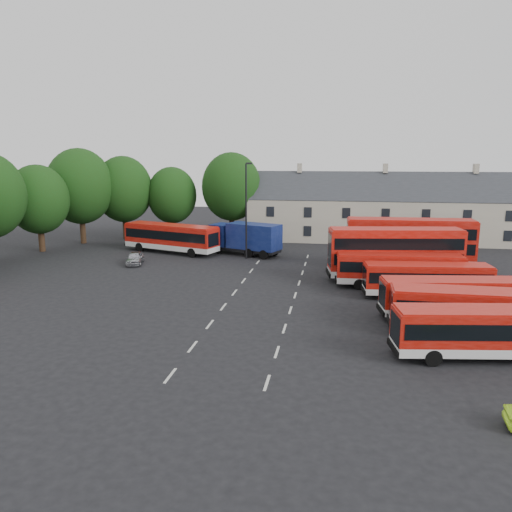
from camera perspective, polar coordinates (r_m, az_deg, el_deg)
The scene contains 15 objects.
ground at distance 39.21m, azimuth -3.08°, elevation -4.97°, with size 140.00×140.00×0.00m, color black.
lane_markings at distance 40.66m, azimuth 0.98°, elevation -4.35°, with size 5.15×33.80×0.01m.
treeline at distance 63.27m, azimuth -17.99°, elevation 6.89°, with size 29.92×32.59×12.01m.
terrace_houses at distance 67.36m, azimuth 14.33°, elevation 4.92°, with size 35.70×7.13×10.06m.
bus_row_a at distance 30.33m, azimuth 25.06°, elevation -7.57°, with size 10.44×3.74×2.89m.
bus_row_b at distance 33.81m, azimuth 24.03°, elevation -5.52°, with size 10.46×2.57×2.95m.
bus_row_c at distance 36.72m, azimuth 21.87°, elevation -4.17°, with size 10.22×3.61×2.83m.
bus_row_d at distance 41.31m, azimuth 18.95°, elevation -2.37°, with size 9.87×3.17×2.74m.
bus_row_e at distance 43.78m, azimuth 16.02°, elevation -1.28°, with size 10.48×2.83×2.94m.
bus_dd_south at distance 46.00m, azimuth 15.59°, elevation 0.54°, with size 11.85×4.30×4.75m.
bus_dd_north at distance 51.32m, azimuth 17.15°, elevation 1.69°, with size 12.26×3.22×4.99m.
bus_north at distance 58.27m, azimuth -9.69°, elevation 2.28°, with size 11.85×6.21×3.28m.
box_truck at distance 56.21m, azimuth -1.16°, elevation 2.17°, with size 8.63×5.46×3.61m.
silver_car at distance 53.11m, azimuth -13.67°, elevation -0.22°, with size 1.52×3.78×1.29m, color #ADAFB5.
lamppost at distance 53.60m, azimuth -1.10°, elevation 5.48°, with size 0.72×0.43×10.34m.
Camera 1 is at (8.21, -36.72, 11.03)m, focal length 35.00 mm.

